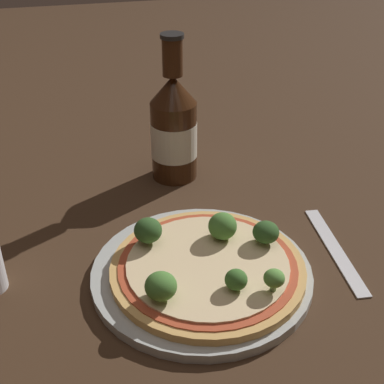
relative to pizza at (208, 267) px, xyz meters
The scene contains 11 objects.
ground_plane 0.03m from the pizza, 140.97° to the left, with size 3.00×3.00×0.00m, color #3D2819.
plate 0.02m from the pizza, 133.68° to the left, with size 0.26×0.26×0.01m.
pizza is the anchor object (origin of this frame).
broccoli_floret_0 0.09m from the pizza, 137.04° to the left, with size 0.03×0.03×0.03m.
broccoli_floret_1 0.08m from the pizza, 14.71° to the left, with size 0.03×0.03×0.03m.
broccoli_floret_2 0.09m from the pizza, 47.86° to the right, with size 0.02×0.02×0.03m.
broccoli_floret_3 0.06m from the pizza, 54.80° to the left, with size 0.04×0.04×0.03m.
broccoli_floret_4 0.06m from the pizza, 70.52° to the right, with size 0.02×0.02×0.02m.
broccoli_floret_5 0.08m from the pizza, 145.02° to the right, with size 0.03×0.03×0.03m.
beer_bottle 0.26m from the pizza, 86.30° to the left, with size 0.07×0.07×0.22m.
fork 0.17m from the pizza, ahead, with size 0.03×0.18×0.00m.
Camera 1 is at (-0.12, -0.48, 0.42)m, focal length 50.00 mm.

